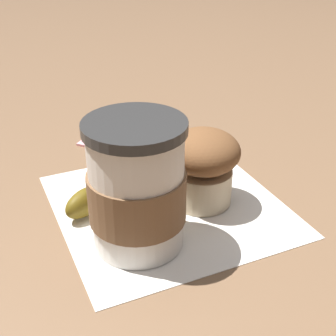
{
  "coord_description": "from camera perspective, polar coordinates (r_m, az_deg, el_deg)",
  "views": [
    {
      "loc": [
        -0.43,
        0.09,
        0.3
      ],
      "look_at": [
        0.0,
        0.0,
        0.05
      ],
      "focal_mm": 50.0,
      "sensor_mm": 36.0,
      "label": 1
    }
  ],
  "objects": [
    {
      "name": "banana",
      "position": [
        0.55,
        -5.73,
        -1.83
      ],
      "size": [
        0.1,
        0.15,
        0.03
      ],
      "color": "gold",
      "rests_on": "paper_napkin"
    },
    {
      "name": "sugar_packet",
      "position": [
        0.68,
        -8.61,
        3.14
      ],
      "size": [
        0.05,
        0.06,
        0.01
      ],
      "primitive_type": "cube",
      "rotation": [
        0.0,
        0.0,
        4.1
      ],
      "color": "pink",
      "rests_on": "ground_plane"
    },
    {
      "name": "ground_plane",
      "position": [
        0.53,
        0.0,
        -4.59
      ],
      "size": [
        3.0,
        3.0,
        0.0
      ],
      "primitive_type": "plane",
      "color": "brown"
    },
    {
      "name": "muffin",
      "position": [
        0.51,
        4.39,
        0.3
      ],
      "size": [
        0.08,
        0.08,
        0.09
      ],
      "color": "beige",
      "rests_on": "paper_napkin"
    },
    {
      "name": "coffee_cup",
      "position": [
        0.45,
        -3.82,
        -2.46
      ],
      "size": [
        0.1,
        0.1,
        0.13
      ],
      "color": "silver",
      "rests_on": "paper_napkin"
    },
    {
      "name": "paper_napkin",
      "position": [
        0.53,
        0.0,
        -4.52
      ],
      "size": [
        0.29,
        0.29,
        0.0
      ],
      "primitive_type": "cube",
      "rotation": [
        0.0,
        0.0,
        0.22
      ],
      "color": "white",
      "rests_on": "ground_plane"
    }
  ]
}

